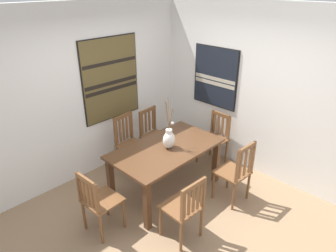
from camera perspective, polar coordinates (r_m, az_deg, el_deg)
ground_plane at (r=4.41m, az=1.32°, el=-16.70°), size 6.40×6.40×0.03m
wall_back at (r=4.98m, az=-14.45°, el=6.04°), size 6.40×0.12×2.70m
wall_side at (r=5.06m, az=16.08°, el=6.14°), size 0.12×6.40×2.70m
dining_table at (r=4.49m, az=-0.34°, el=-5.25°), size 1.63×0.93×0.76m
centerpiece_vase at (r=4.35m, az=0.18°, el=-2.42°), size 0.21×0.21×0.73m
chair_0 at (r=4.49m, az=12.46°, el=-8.28°), size 0.44×0.44×0.97m
chair_1 at (r=3.99m, az=-12.79°, el=-13.37°), size 0.44×0.44×0.89m
chair_2 at (r=3.81m, az=3.13°, el=-14.83°), size 0.44×0.44×0.90m
chair_3 at (r=5.15m, az=-7.17°, el=-2.94°), size 0.45×0.45×0.97m
chair_4 at (r=5.41m, az=-2.73°, el=-1.45°), size 0.45×0.45×0.94m
chair_5 at (r=5.37m, az=8.67°, el=-2.11°), size 0.44×0.44×0.90m
painting_on_back_wall at (r=5.08m, az=-10.57°, el=8.56°), size 1.07×0.05×1.34m
painting_on_side_wall at (r=5.35m, az=8.80°, el=8.95°), size 0.05×0.88×1.03m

